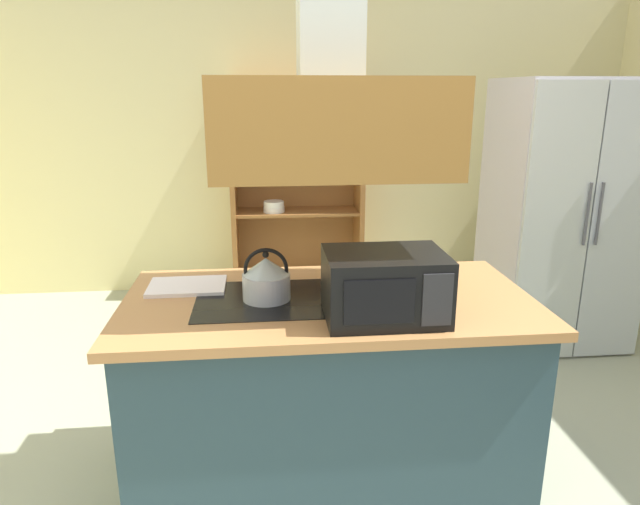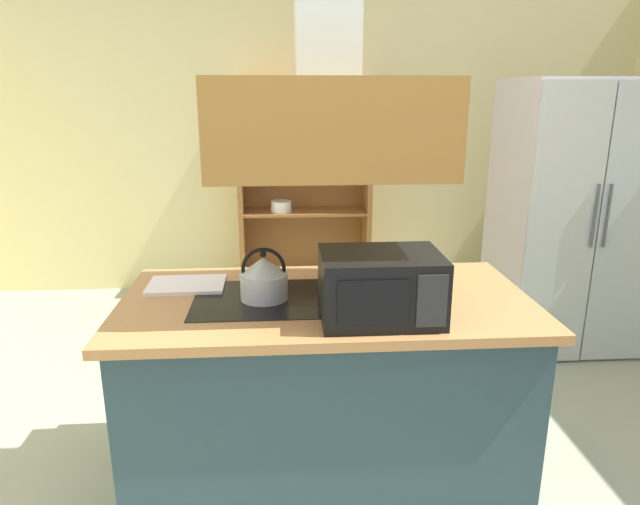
{
  "view_description": "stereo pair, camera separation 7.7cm",
  "coord_description": "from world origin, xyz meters",
  "px_view_note": "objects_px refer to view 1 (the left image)",
  "views": [
    {
      "loc": [
        -0.26,
        -2.04,
        1.75
      ],
      "look_at": [
        -0.0,
        0.55,
        1.0
      ],
      "focal_mm": 31.5,
      "sensor_mm": 36.0,
      "label": 1
    },
    {
      "loc": [
        -0.18,
        -2.05,
        1.75
      ],
      "look_at": [
        -0.0,
        0.55,
        1.0
      ],
      "focal_mm": 31.5,
      "sensor_mm": 36.0,
      "label": 2
    }
  ],
  "objects_px": {
    "dish_cabinet": "(297,202)",
    "cutting_board": "(187,286)",
    "microwave": "(385,286)",
    "refrigerator": "(560,215)",
    "kettle": "(266,278)"
  },
  "relations": [
    {
      "from": "dish_cabinet",
      "to": "kettle",
      "type": "xyz_separation_m",
      "value": [
        -0.28,
        -2.58,
        0.18
      ]
    },
    {
      "from": "refrigerator",
      "to": "kettle",
      "type": "height_order",
      "value": "refrigerator"
    },
    {
      "from": "refrigerator",
      "to": "microwave",
      "type": "relative_size",
      "value": 3.99
    },
    {
      "from": "kettle",
      "to": "cutting_board",
      "type": "height_order",
      "value": "kettle"
    },
    {
      "from": "cutting_board",
      "to": "microwave",
      "type": "relative_size",
      "value": 0.74
    },
    {
      "from": "dish_cabinet",
      "to": "microwave",
      "type": "relative_size",
      "value": 4.02
    },
    {
      "from": "dish_cabinet",
      "to": "cutting_board",
      "type": "bearing_deg",
      "value": -104.77
    },
    {
      "from": "dish_cabinet",
      "to": "kettle",
      "type": "height_order",
      "value": "dish_cabinet"
    },
    {
      "from": "microwave",
      "to": "cutting_board",
      "type": "bearing_deg",
      "value": 152.85
    },
    {
      "from": "refrigerator",
      "to": "cutting_board",
      "type": "height_order",
      "value": "refrigerator"
    },
    {
      "from": "refrigerator",
      "to": "dish_cabinet",
      "type": "xyz_separation_m",
      "value": [
        -1.77,
        1.18,
        -0.1
      ]
    },
    {
      "from": "refrigerator",
      "to": "kettle",
      "type": "xyz_separation_m",
      "value": [
        -2.05,
        -1.4,
        0.08
      ]
    },
    {
      "from": "dish_cabinet",
      "to": "cutting_board",
      "type": "relative_size",
      "value": 5.44
    },
    {
      "from": "kettle",
      "to": "cutting_board",
      "type": "relative_size",
      "value": 0.66
    },
    {
      "from": "kettle",
      "to": "microwave",
      "type": "bearing_deg",
      "value": -27.38
    }
  ]
}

